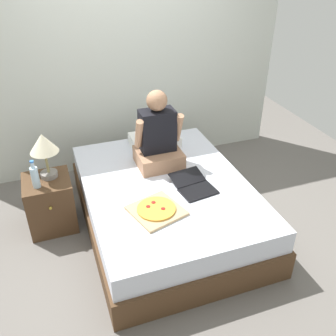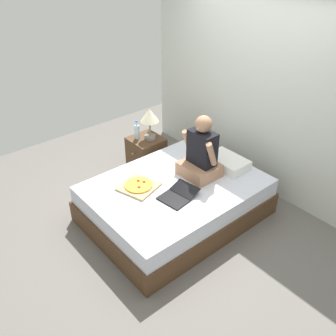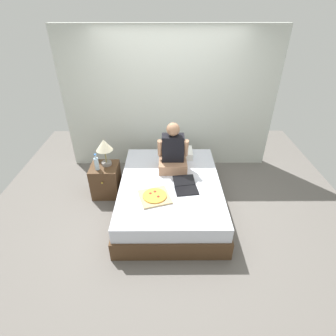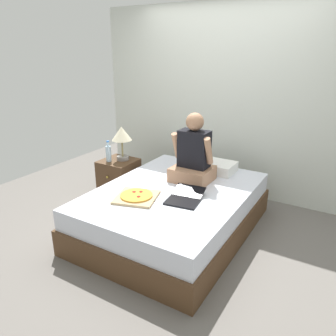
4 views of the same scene
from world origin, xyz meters
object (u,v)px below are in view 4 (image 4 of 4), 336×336
at_px(water_bottle, 108,153).
at_px(nightstand_left, 119,179).
at_px(bed, 174,210).
at_px(lamp_on_left_nightstand, 122,136).
at_px(laptop, 184,198).
at_px(person_seated, 193,156).
at_px(pizza_box, 136,197).

bearing_deg(water_bottle, nightstand_left, 48.35).
bearing_deg(bed, water_bottle, 166.47).
height_order(nightstand_left, lamp_on_left_nightstand, lamp_on_left_nightstand).
distance_m(lamp_on_left_nightstand, laptop, 1.42).
bearing_deg(laptop, bed, 141.95).
bearing_deg(lamp_on_left_nightstand, bed, -22.05).
distance_m(bed, laptop, 0.39).
xyz_separation_m(person_seated, pizza_box, (-0.26, -0.74, -0.27)).
bearing_deg(nightstand_left, person_seated, -0.36).
distance_m(nightstand_left, pizza_box, 1.16).
bearing_deg(nightstand_left, bed, -18.93).
relative_size(bed, nightstand_left, 3.85).
bearing_deg(pizza_box, person_seated, 70.54).
bearing_deg(nightstand_left, lamp_on_left_nightstand, 51.37).
distance_m(nightstand_left, water_bottle, 0.40).
bearing_deg(water_bottle, bed, -13.53).
height_order(bed, lamp_on_left_nightstand, lamp_on_left_nightstand).
xyz_separation_m(water_bottle, laptop, (1.37, -0.45, -0.13)).
bearing_deg(pizza_box, lamp_on_left_nightstand, 135.32).
xyz_separation_m(water_bottle, person_seated, (1.19, 0.08, 0.13)).
height_order(lamp_on_left_nightstand, person_seated, person_seated).
relative_size(nightstand_left, person_seated, 0.69).
bearing_deg(bed, lamp_on_left_nightstand, 157.95).
bearing_deg(person_seated, bed, -96.92).
relative_size(nightstand_left, lamp_on_left_nightstand, 1.20).
distance_m(lamp_on_left_nightstand, person_seated, 1.08).
bearing_deg(pizza_box, water_bottle, 144.61).
bearing_deg(nightstand_left, water_bottle, -131.65).
xyz_separation_m(water_bottle, pizza_box, (0.93, -0.66, -0.13)).
height_order(bed, laptop, laptop).
bearing_deg(nightstand_left, pizza_box, -41.46).
distance_m(water_bottle, laptop, 1.45).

